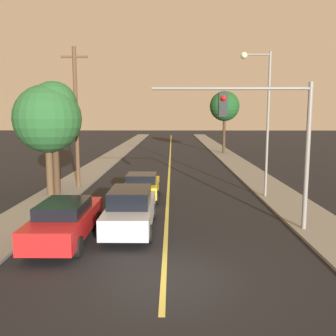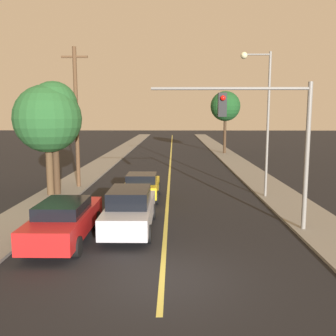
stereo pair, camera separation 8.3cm
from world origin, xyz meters
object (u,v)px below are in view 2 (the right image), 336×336
at_px(car_near_lane_second, 142,186).
at_px(tree_left_near, 54,106).
at_px(tree_left_far, 48,119).
at_px(traffic_signal_mast, 268,128).
at_px(car_outer_lane_front, 65,220).
at_px(tree_right_near, 225,106).
at_px(streetlamp_right, 262,107).
at_px(utility_pole_left, 76,115).
at_px(car_near_lane_front, 130,209).

xyz_separation_m(car_near_lane_second, tree_left_near, (-4.88, 0.69, 4.29)).
distance_m(tree_left_near, tree_left_far, 0.78).
bearing_deg(traffic_signal_mast, tree_left_near, 148.11).
relative_size(car_outer_lane_front, traffic_signal_mast, 0.83).
bearing_deg(tree_right_near, car_near_lane_second, -107.97).
bearing_deg(tree_left_far, car_outer_lane_front, -68.26).
xyz_separation_m(streetlamp_right, tree_left_far, (-11.69, 0.22, -0.67)).
height_order(traffic_signal_mast, streetlamp_right, streetlamp_right).
height_order(car_outer_lane_front, traffic_signal_mast, traffic_signal_mast).
height_order(traffic_signal_mast, tree_right_near, tree_right_near).
bearing_deg(tree_right_near, tree_left_far, -119.12).
xyz_separation_m(utility_pole_left, tree_left_near, (-0.64, -2.30, 0.50)).
distance_m(car_near_lane_front, streetlamp_right, 9.70).
bearing_deg(traffic_signal_mast, car_outer_lane_front, -170.46).
height_order(car_near_lane_second, car_outer_lane_front, car_outer_lane_front).
xyz_separation_m(tree_left_far, tree_right_near, (12.91, 23.18, 1.17)).
bearing_deg(car_outer_lane_front, traffic_signal_mast, 9.54).
relative_size(traffic_signal_mast, tree_right_near, 0.85).
height_order(car_near_lane_front, tree_left_far, tree_left_far).
distance_m(car_near_lane_second, tree_left_near, 6.53).
distance_m(car_near_lane_front, traffic_signal_mast, 6.24).
height_order(car_outer_lane_front, streetlamp_right, streetlamp_right).
xyz_separation_m(traffic_signal_mast, tree_left_far, (-10.56, 6.22, 0.26)).
xyz_separation_m(utility_pole_left, tree_left_far, (-0.97, -2.44, -0.19)).
bearing_deg(traffic_signal_mast, tree_right_near, 85.42).
height_order(traffic_signal_mast, tree_left_near, tree_left_near).
distance_m(car_outer_lane_front, utility_pole_left, 10.80).
xyz_separation_m(car_near_lane_front, tree_left_near, (-4.88, 6.26, 4.18)).
relative_size(utility_pole_left, tree_left_near, 1.35).
bearing_deg(utility_pole_left, tree_right_near, 60.07).
distance_m(car_near_lane_second, utility_pole_left, 6.43).
xyz_separation_m(car_near_lane_front, tree_right_near, (7.70, 29.30, 4.66)).
relative_size(car_near_lane_front, tree_left_far, 0.83).
bearing_deg(car_near_lane_second, streetlamp_right, 2.92).
bearing_deg(tree_left_near, car_outer_lane_front, -70.83).
distance_m(car_near_lane_second, streetlamp_right, 7.77).
height_order(car_near_lane_front, tree_right_near, tree_right_near).
height_order(car_near_lane_second, tree_right_near, tree_right_near).
bearing_deg(traffic_signal_mast, streetlamp_right, 79.26).
bearing_deg(tree_left_far, tree_left_near, 22.42).
xyz_separation_m(tree_left_near, tree_right_near, (12.57, 23.04, 0.48)).
bearing_deg(car_near_lane_front, car_outer_lane_front, -148.39).
bearing_deg(utility_pole_left, car_near_lane_front, -63.65).
xyz_separation_m(car_outer_lane_front, traffic_signal_mast, (7.57, 1.27, 3.29)).
height_order(utility_pole_left, tree_left_near, utility_pole_left).
relative_size(car_near_lane_second, streetlamp_right, 0.50).
height_order(streetlamp_right, tree_right_near, streetlamp_right).
relative_size(traffic_signal_mast, tree_left_near, 0.97).
distance_m(traffic_signal_mast, tree_right_near, 29.53).
xyz_separation_m(car_near_lane_front, car_outer_lane_front, (-2.23, -1.37, -0.06)).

